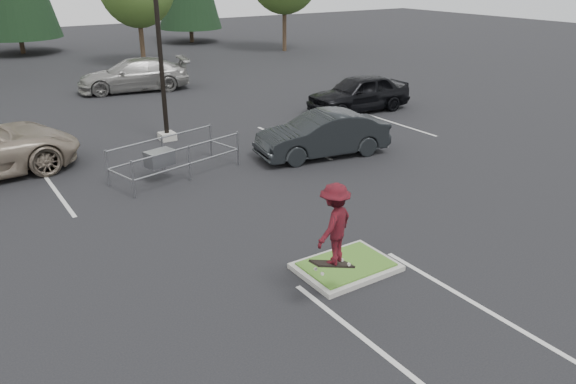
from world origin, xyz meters
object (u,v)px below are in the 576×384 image
car_r_black (359,93)px  car_far_silver (135,75)px  light_pole (158,22)px  skateboarder (334,225)px  car_r_charc (322,135)px  cart_corral (163,157)px

car_r_black → car_far_silver: 12.75m
car_r_black → car_far_silver: (-7.32, 10.44, 0.01)m
light_pole → car_r_black: (9.50, -0.50, -3.69)m
skateboarder → car_far_silver: (3.88, 22.94, -0.98)m
skateboarder → car_r_charc: bearing=-150.0°
skateboarder → car_far_silver: skateboarder is taller
skateboarder → car_r_black: 16.81m
cart_corral → car_far_silver: size_ratio=0.74×
cart_corral → car_r_black: (11.25, 3.61, 0.11)m
cart_corral → car_r_charc: 5.82m
skateboarder → car_far_silver: size_ratio=0.32×
light_pole → car_r_black: light_pole is taller
skateboarder → car_r_charc: 9.88m
light_pole → car_r_charc: bearing=-51.3°
cart_corral → car_far_silver: (3.93, 14.05, 0.12)m
skateboarder → car_r_black: (11.20, 12.50, -0.99)m
cart_corral → car_r_charc: (5.75, -0.89, 0.05)m
light_pole → car_far_silver: 10.83m
light_pole → car_r_charc: size_ratio=2.09×
light_pole → cart_corral: size_ratio=2.27×
light_pole → car_r_charc: light_pole is taller
car_r_charc → car_r_black: car_r_black is taller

